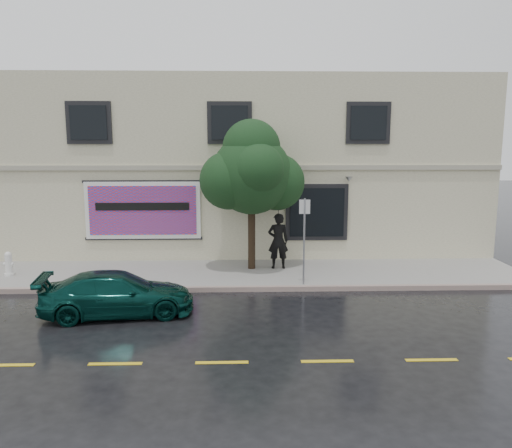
{
  "coord_description": "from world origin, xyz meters",
  "views": [
    {
      "loc": [
        0.44,
        -13.25,
        4.53
      ],
      "look_at": [
        0.87,
        2.2,
        1.98
      ],
      "focal_mm": 35.0,
      "sensor_mm": 36.0,
      "label": 1
    }
  ],
  "objects_px": {
    "pedestrian": "(278,241)",
    "fire_hydrant": "(9,264)",
    "car": "(118,294)",
    "street_tree": "(252,175)"
  },
  "relations": [
    {
      "from": "car",
      "to": "pedestrian",
      "type": "bearing_deg",
      "value": -55.11
    },
    {
      "from": "street_tree",
      "to": "fire_hydrant",
      "type": "distance_m",
      "value": 8.58
    },
    {
      "from": "fire_hydrant",
      "to": "street_tree",
      "type": "bearing_deg",
      "value": -3.15
    },
    {
      "from": "pedestrian",
      "to": "fire_hydrant",
      "type": "relative_size",
      "value": 2.42
    },
    {
      "from": "street_tree",
      "to": "fire_hydrant",
      "type": "xyz_separation_m",
      "value": [
        -8.05,
        -0.73,
        -2.88
      ]
    },
    {
      "from": "car",
      "to": "fire_hydrant",
      "type": "height_order",
      "value": "car"
    },
    {
      "from": "car",
      "to": "fire_hydrant",
      "type": "xyz_separation_m",
      "value": [
        -4.43,
        3.5,
        -0.03
      ]
    },
    {
      "from": "car",
      "to": "pedestrian",
      "type": "height_order",
      "value": "pedestrian"
    },
    {
      "from": "pedestrian",
      "to": "street_tree",
      "type": "height_order",
      "value": "street_tree"
    },
    {
      "from": "pedestrian",
      "to": "fire_hydrant",
      "type": "distance_m",
      "value": 9.02
    }
  ]
}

